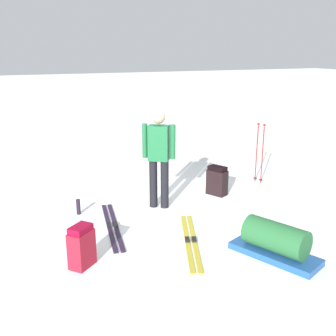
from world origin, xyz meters
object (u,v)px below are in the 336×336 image
at_px(skier_standing, 159,154).
at_px(backpack_bright, 217,181).
at_px(gear_sled, 276,242).
at_px(ski_poles_planted_near, 260,150).
at_px(ski_pair_near, 112,226).
at_px(ski_pair_far, 191,241).
at_px(thermos_bottle, 78,207).
at_px(backpack_large_dark, 82,247).

distance_m(skier_standing, backpack_bright, 1.43).
bearing_deg(gear_sled, ski_poles_planted_near, 148.64).
relative_size(ski_pair_near, ski_pair_far, 1.04).
relative_size(gear_sled, thermos_bottle, 4.89).
distance_m(ski_pair_near, thermos_bottle, 0.81).
xyz_separation_m(ski_poles_planted_near, gear_sled, (2.76, -1.68, -0.46)).
bearing_deg(backpack_bright, ski_poles_planted_near, 105.88).
bearing_deg(ski_poles_planted_near, ski_pair_near, -74.30).
bearing_deg(gear_sled, backpack_large_dark, -107.88).
bearing_deg(ski_pair_far, gear_sled, 44.62).
xyz_separation_m(ski_pair_far, backpack_large_dark, (0.07, -1.58, 0.26)).
height_order(backpack_bright, ski_poles_planted_near, ski_poles_planted_near).
xyz_separation_m(backpack_large_dark, gear_sled, (0.78, 2.41, -0.05)).
height_order(backpack_bright, gear_sled, backpack_bright).
bearing_deg(skier_standing, ski_pair_near, -64.33).
height_order(backpack_large_dark, backpack_bright, same).
relative_size(ski_pair_far, gear_sled, 1.36).
distance_m(backpack_large_dark, ski_poles_planted_near, 4.56).
bearing_deg(ski_poles_planted_near, ski_pair_far, -52.69).
height_order(ski_pair_near, ski_pair_far, same).
xyz_separation_m(skier_standing, backpack_bright, (-0.15, 1.25, -0.68)).
height_order(ski_pair_near, ski_poles_planted_near, ski_poles_planted_near).
bearing_deg(skier_standing, thermos_bottle, -99.47).
bearing_deg(ski_pair_far, ski_poles_planted_near, 127.31).
bearing_deg(ski_poles_planted_near, thermos_bottle, -86.13).
relative_size(ski_pair_near, ski_poles_planted_near, 1.46).
distance_m(gear_sled, thermos_bottle, 3.28).
bearing_deg(ski_pair_near, thermos_bottle, -151.28).
xyz_separation_m(ski_pair_near, backpack_large_dark, (1.02, -0.68, 0.26)).
distance_m(backpack_large_dark, thermos_bottle, 1.76).
distance_m(ski_pair_far, backpack_bright, 2.08).
bearing_deg(gear_sled, backpack_bright, 168.31).
bearing_deg(gear_sled, ski_pair_near, -136.13).
distance_m(ski_poles_planted_near, gear_sled, 3.26).
bearing_deg(skier_standing, backpack_large_dark, -48.01).
xyz_separation_m(backpack_large_dark, backpack_bright, (-1.65, 2.91, -0.00)).
bearing_deg(backpack_bright, gear_sled, -11.69).
bearing_deg(backpack_bright, ski_pair_far, -40.16).
bearing_deg(backpack_large_dark, skier_standing, 131.99).
bearing_deg(ski_pair_near, ski_poles_planted_near, 105.70).
bearing_deg(gear_sled, skier_standing, -161.85).
xyz_separation_m(backpack_bright, ski_poles_planted_near, (-0.34, 1.18, 0.42)).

